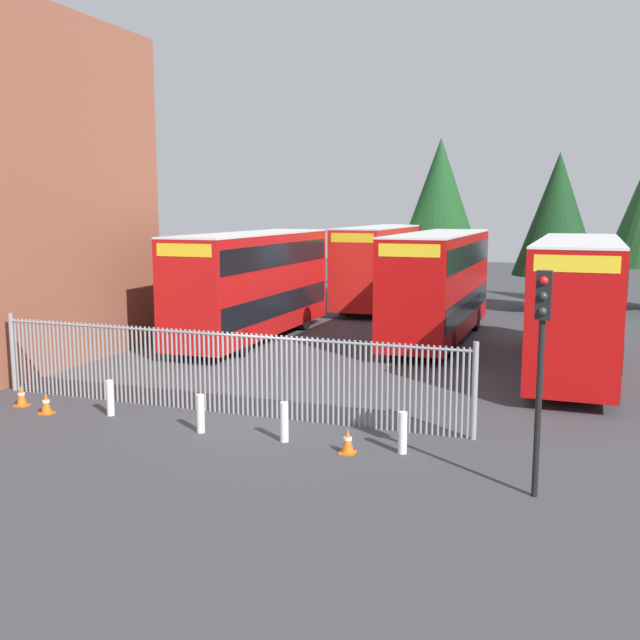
{
  "coord_description": "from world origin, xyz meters",
  "views": [
    {
      "loc": [
        7.66,
        -16.92,
        5.43
      ],
      "look_at": [
        0.0,
        4.0,
        2.0
      ],
      "focal_mm": 41.07,
      "sensor_mm": 36.0,
      "label": 1
    }
  ],
  "objects_px": {
    "double_decker_bus_behind_fence_left": "(253,281)",
    "bollard_near_left": "(110,398)",
    "bollard_center_front": "(200,414)",
    "traffic_cone_mid_forecourt": "(348,441)",
    "double_decker_bus_near_gate": "(577,300)",
    "double_decker_bus_far_back": "(382,263)",
    "double_decker_bus_behind_fence_right": "(439,282)",
    "traffic_cone_near_kerb": "(21,396)",
    "bollard_near_right": "(284,422)",
    "bollard_far_right": "(403,433)",
    "traffic_light_kerbside": "(541,342)",
    "traffic_cone_by_gate": "(46,403)"
  },
  "relations": [
    {
      "from": "double_decker_bus_behind_fence_left",
      "to": "bollard_near_left",
      "type": "distance_m",
      "value": 11.73
    },
    {
      "from": "bollard_center_front",
      "to": "traffic_cone_mid_forecourt",
      "type": "distance_m",
      "value": 3.86
    },
    {
      "from": "double_decker_bus_behind_fence_left",
      "to": "double_decker_bus_near_gate",
      "type": "bearing_deg",
      "value": -8.41
    },
    {
      "from": "double_decker_bus_far_back",
      "to": "double_decker_bus_behind_fence_right",
      "type": "bearing_deg",
      "value": -61.78
    },
    {
      "from": "double_decker_bus_behind_fence_right",
      "to": "bollard_center_front",
      "type": "relative_size",
      "value": 11.38
    },
    {
      "from": "double_decker_bus_behind_fence_left",
      "to": "traffic_cone_mid_forecourt",
      "type": "bearing_deg",
      "value": -56.52
    },
    {
      "from": "double_decker_bus_behind_fence_right",
      "to": "double_decker_bus_far_back",
      "type": "bearing_deg",
      "value": 118.22
    },
    {
      "from": "traffic_cone_near_kerb",
      "to": "bollard_near_right",
      "type": "bearing_deg",
      "value": -2.48
    },
    {
      "from": "bollard_far_right",
      "to": "traffic_light_kerbside",
      "type": "bearing_deg",
      "value": -27.67
    },
    {
      "from": "bollard_far_right",
      "to": "traffic_cone_near_kerb",
      "type": "relative_size",
      "value": 1.61
    },
    {
      "from": "traffic_cone_mid_forecourt",
      "to": "traffic_cone_near_kerb",
      "type": "relative_size",
      "value": 1.0
    },
    {
      "from": "bollard_center_front",
      "to": "traffic_cone_near_kerb",
      "type": "relative_size",
      "value": 1.61
    },
    {
      "from": "double_decker_bus_behind_fence_left",
      "to": "bollard_near_right",
      "type": "relative_size",
      "value": 11.38
    },
    {
      "from": "traffic_cone_by_gate",
      "to": "traffic_cone_mid_forecourt",
      "type": "xyz_separation_m",
      "value": [
        8.5,
        -0.26,
        0.0
      ]
    },
    {
      "from": "double_decker_bus_behind_fence_right",
      "to": "bollard_far_right",
      "type": "height_order",
      "value": "double_decker_bus_behind_fence_right"
    },
    {
      "from": "bollard_center_front",
      "to": "traffic_cone_by_gate",
      "type": "bearing_deg",
      "value": 179.9
    },
    {
      "from": "bollard_near_left",
      "to": "traffic_light_kerbside",
      "type": "xyz_separation_m",
      "value": [
        10.9,
        -1.84,
        2.51
      ]
    },
    {
      "from": "bollard_near_left",
      "to": "traffic_cone_near_kerb",
      "type": "relative_size",
      "value": 1.61
    },
    {
      "from": "traffic_cone_near_kerb",
      "to": "bollard_center_front",
      "type": "bearing_deg",
      "value": -3.92
    },
    {
      "from": "double_decker_bus_behind_fence_right",
      "to": "bollard_near_right",
      "type": "height_order",
      "value": "double_decker_bus_behind_fence_right"
    },
    {
      "from": "double_decker_bus_behind_fence_left",
      "to": "double_decker_bus_far_back",
      "type": "xyz_separation_m",
      "value": [
        2.29,
        11.67,
        0.0
      ]
    },
    {
      "from": "bollard_center_front",
      "to": "double_decker_bus_behind_fence_left",
      "type": "bearing_deg",
      "value": 109.5
    },
    {
      "from": "double_decker_bus_near_gate",
      "to": "double_decker_bus_far_back",
      "type": "relative_size",
      "value": 1.0
    },
    {
      "from": "bollard_near_left",
      "to": "bollard_near_right",
      "type": "xyz_separation_m",
      "value": [
        5.16,
        -0.44,
        0.0
      ]
    },
    {
      "from": "double_decker_bus_behind_fence_right",
      "to": "bollard_center_front",
      "type": "height_order",
      "value": "double_decker_bus_behind_fence_right"
    },
    {
      "from": "bollard_near_right",
      "to": "traffic_cone_mid_forecourt",
      "type": "xyz_separation_m",
      "value": [
        1.66,
        -0.3,
        -0.19
      ]
    },
    {
      "from": "bollard_near_right",
      "to": "double_decker_bus_far_back",
      "type": "bearing_deg",
      "value": 99.96
    },
    {
      "from": "bollard_center_front",
      "to": "double_decker_bus_far_back",
      "type": "bearing_deg",
      "value": 94.73
    },
    {
      "from": "double_decker_bus_behind_fence_right",
      "to": "bollard_far_right",
      "type": "relative_size",
      "value": 11.38
    },
    {
      "from": "traffic_cone_mid_forecourt",
      "to": "double_decker_bus_behind_fence_right",
      "type": "bearing_deg",
      "value": 93.39
    },
    {
      "from": "traffic_cone_mid_forecourt",
      "to": "traffic_light_kerbside",
      "type": "bearing_deg",
      "value": -15.1
    },
    {
      "from": "traffic_cone_by_gate",
      "to": "bollard_far_right",
      "type": "bearing_deg",
      "value": 1.11
    },
    {
      "from": "double_decker_bus_behind_fence_right",
      "to": "bollard_far_right",
      "type": "xyz_separation_m",
      "value": [
        2.01,
        -14.27,
        -1.95
      ]
    },
    {
      "from": "double_decker_bus_near_gate",
      "to": "double_decker_bus_behind_fence_right",
      "type": "distance_m",
      "value": 6.94
    },
    {
      "from": "double_decker_bus_behind_fence_right",
      "to": "traffic_cone_by_gate",
      "type": "bearing_deg",
      "value": -117.82
    },
    {
      "from": "bollard_near_right",
      "to": "traffic_cone_by_gate",
      "type": "height_order",
      "value": "bollard_near_right"
    },
    {
      "from": "bollard_far_right",
      "to": "traffic_cone_mid_forecourt",
      "type": "distance_m",
      "value": 1.24
    },
    {
      "from": "bollard_near_right",
      "to": "traffic_cone_near_kerb",
      "type": "relative_size",
      "value": 1.61
    },
    {
      "from": "double_decker_bus_behind_fence_right",
      "to": "traffic_cone_near_kerb",
      "type": "height_order",
      "value": "double_decker_bus_behind_fence_right"
    },
    {
      "from": "double_decker_bus_behind_fence_right",
      "to": "traffic_cone_by_gate",
      "type": "relative_size",
      "value": 18.32
    },
    {
      "from": "bollard_near_left",
      "to": "traffic_cone_by_gate",
      "type": "height_order",
      "value": "bollard_near_left"
    },
    {
      "from": "traffic_cone_by_gate",
      "to": "bollard_center_front",
      "type": "bearing_deg",
      "value": -0.1
    },
    {
      "from": "bollard_center_front",
      "to": "traffic_light_kerbside",
      "type": "distance_m",
      "value": 8.43
    },
    {
      "from": "bollard_near_left",
      "to": "double_decker_bus_behind_fence_right",
      "type": "bearing_deg",
      "value": 66.96
    },
    {
      "from": "double_decker_bus_behind_fence_right",
      "to": "traffic_cone_by_gate",
      "type": "distance_m",
      "value": 16.49
    },
    {
      "from": "traffic_light_kerbside",
      "to": "double_decker_bus_behind_fence_right",
      "type": "bearing_deg",
      "value": 107.41
    },
    {
      "from": "double_decker_bus_near_gate",
      "to": "bollard_far_right",
      "type": "distance_m",
      "value": 10.67
    },
    {
      "from": "double_decker_bus_behind_fence_left",
      "to": "traffic_cone_mid_forecourt",
      "type": "distance_m",
      "value": 14.82
    },
    {
      "from": "double_decker_bus_behind_fence_left",
      "to": "traffic_cone_by_gate",
      "type": "xyz_separation_m",
      "value": [
        -0.41,
        -11.98,
        -2.13
      ]
    },
    {
      "from": "double_decker_bus_behind_fence_left",
      "to": "traffic_cone_near_kerb",
      "type": "height_order",
      "value": "double_decker_bus_behind_fence_left"
    }
  ]
}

